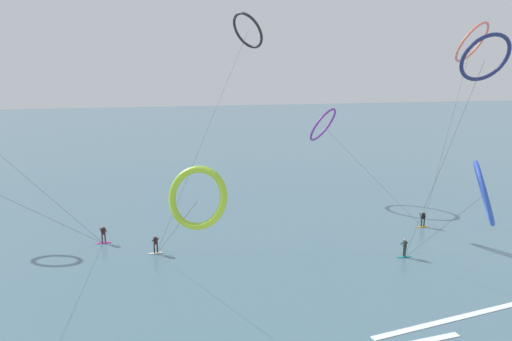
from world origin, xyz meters
The scene contains 12 objects.
sea_water centered at (0.00, 104.34, 0.04)m, with size 400.00×200.00×0.08m, color slate.
surfer_teal centered at (13.34, 19.34, 0.82)m, with size 1.40×0.61×1.70m.
surfer_amber centered at (19.64, 26.30, 0.82)m, with size 1.40×0.61×1.70m.
surfer_magenta centered at (-12.28, 29.40, 0.82)m, with size 1.40×0.65×1.70m.
surfer_ivory centered at (-7.64, 25.53, 0.82)m, with size 1.40×0.65×1.70m.
kite_coral centered at (29.50, 33.91, 19.23)m, with size 12.95×10.33×21.54m.
kite_charcoal centered at (3.87, 38.61, 20.39)m, with size 13.64×15.66×22.40m.
kite_lime centered at (-5.85, 8.95, 9.40)m, with size 3.68×18.19×11.12m.
kite_cobalt centered at (13.31, 10.35, 8.10)m, with size 3.91×11.32×10.28m.
kite_navy centered at (17.85, 17.06, 17.01)m, with size 6.66×3.52×18.92m.
kite_violet centered at (13.97, 40.43, 9.37)m, with size 8.44×16.90×11.56m.
wave_crest_far centered at (12.86, 9.23, 0.06)m, with size 16.97×0.50×0.12m, color white.
Camera 1 is at (-8.89, -16.00, 16.09)m, focal length 33.89 mm.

